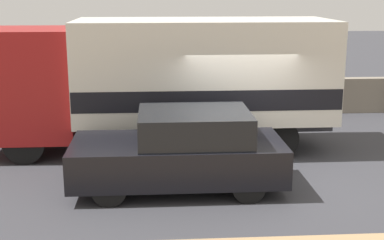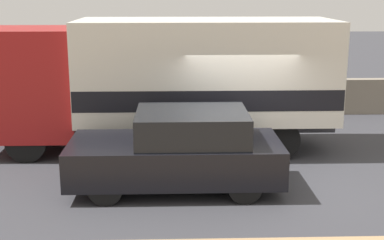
# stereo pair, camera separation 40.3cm
# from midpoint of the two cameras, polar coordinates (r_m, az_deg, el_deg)

# --- Properties ---
(ground_plane) EXTENTS (80.00, 80.00, 0.00)m
(ground_plane) POSITION_cam_midpoint_polar(r_m,az_deg,el_deg) (11.40, 4.89, -6.24)
(ground_plane) COLOR #38383D
(stone_wall_backdrop) EXTENTS (60.00, 0.35, 1.12)m
(stone_wall_backdrop) POSITION_cam_midpoint_polar(r_m,az_deg,el_deg) (17.01, 1.88, 2.47)
(stone_wall_backdrop) COLOR gray
(stone_wall_backdrop) RESTS_ON ground_plane
(box_truck) EXTENTS (8.40, 2.56, 3.20)m
(box_truck) POSITION_cam_midpoint_polar(r_m,az_deg,el_deg) (13.04, -3.60, 4.50)
(box_truck) COLOR maroon
(box_truck) RESTS_ON ground_plane
(car_hatchback) EXTENTS (4.17, 1.89, 1.58)m
(car_hatchback) POSITION_cam_midpoint_polar(r_m,az_deg,el_deg) (10.61, -2.17, -3.30)
(car_hatchback) COLOR black
(car_hatchback) RESTS_ON ground_plane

